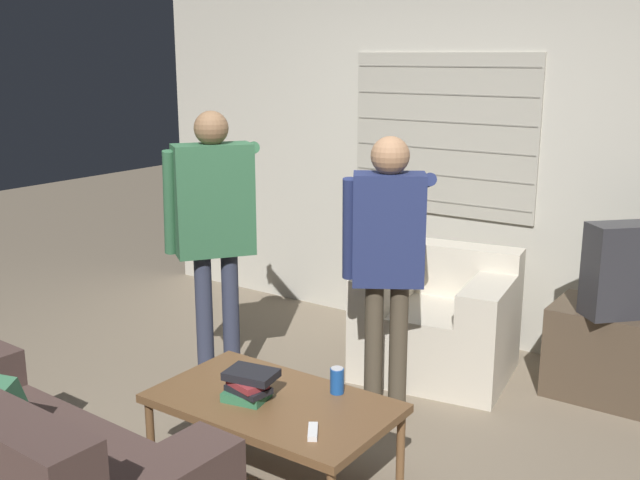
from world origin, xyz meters
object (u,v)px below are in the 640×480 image
Objects in this scene: person_right_standing at (388,247)px; spare_remote at (313,432)px; person_left_standing at (214,217)px; soda_can at (337,380)px; armchair_beige at (438,322)px; book_stack at (249,385)px; coffee_table at (273,406)px.

person_right_standing is 12.02× the size of spare_remote.
person_left_standing is 1.30m from soda_can.
armchair_beige is 3.96× the size of book_stack.
person_right_standing is (1.01, 0.24, -0.08)m from person_left_standing.
spare_remote is (0.34, -0.16, 0.05)m from coffee_table.
person_left_standing reaches higher than armchair_beige.
person_right_standing is at bearing 84.65° from armchair_beige.
coffee_table is 0.67× the size of person_left_standing.
armchair_beige is at bearing -8.57° from person_left_standing.
spare_remote is at bearing -70.74° from soda_can.
armchair_beige is 1.78m from spare_remote.
armchair_beige is 1.56m from person_left_standing.
person_right_standing is at bearing -40.73° from person_left_standing.
person_right_standing is at bearing 98.28° from soda_can.
book_stack is at bearing 133.64° from spare_remote.
armchair_beige is 1.38m from soda_can.
person_right_standing reaches higher than soda_can.
armchair_beige reaches higher than spare_remote.
soda_can reaches higher than coffee_table.
armchair_beige is 0.64× the size of person_right_standing.
person_right_standing is (0.05, -0.75, 0.65)m from armchair_beige.
person_right_standing is at bearing 82.25° from coffee_table.
armchair_beige is at bearing 87.49° from coffee_table.
coffee_table is at bearing 78.64° from armchair_beige.
coffee_table is 4.40× the size of book_stack.
book_stack is (0.80, -0.67, -0.58)m from person_left_standing.
person_left_standing reaches higher than book_stack.
armchair_beige reaches higher than book_stack.
soda_can is (0.09, -0.62, -0.51)m from person_right_standing.
person_left_standing is 1.59m from spare_remote.
person_left_standing reaches higher than person_right_standing.
soda_can is (0.30, 0.29, -0.01)m from book_stack.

